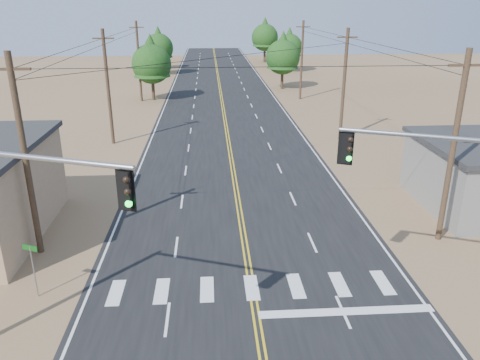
{
  "coord_description": "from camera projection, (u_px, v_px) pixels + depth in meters",
  "views": [
    {
      "loc": [
        -1.72,
        -9.8,
        11.91
      ],
      "look_at": [
        -0.23,
        12.45,
        3.5
      ],
      "focal_mm": 35.0,
      "sensor_mm": 36.0,
      "label": 1
    }
  ],
  "objects": [
    {
      "name": "tree_left_near",
      "position": [
        151.0,
        60.0,
        60.22
      ],
      "size": [
        5.08,
        5.08,
        8.47
      ],
      "color": "#3F2D1E",
      "rests_on": "ground"
    },
    {
      "name": "utility_pole_right_far",
      "position": [
        302.0,
        60.0,
        60.86
      ],
      "size": [
        1.8,
        0.3,
        10.0
      ],
      "color": "#4C3826",
      "rests_on": "ground"
    },
    {
      "name": "utility_pole_left_near",
      "position": [
        25.0,
        157.0,
        22.19
      ],
      "size": [
        1.8,
        0.3,
        10.0
      ],
      "color": "#4C3826",
      "rests_on": "ground"
    },
    {
      "name": "tree_right_far",
      "position": [
        265.0,
        35.0,
        100.01
      ],
      "size": [
        5.67,
        5.67,
        9.45
      ],
      "color": "#3F2D1E",
      "rests_on": "ground"
    },
    {
      "name": "road",
      "position": [
        229.0,
        147.0,
        41.46
      ],
      "size": [
        15.0,
        200.0,
        0.02
      ],
      "primitive_type": "cube",
      "color": "black",
      "rests_on": "ground"
    },
    {
      "name": "tree_left_far",
      "position": [
        159.0,
        46.0,
        90.45
      ],
      "size": [
        4.23,
        4.23,
        7.06
      ],
      "color": "#3F2D1E",
      "rests_on": "ground"
    },
    {
      "name": "street_sign",
      "position": [
        32.0,
        263.0,
        19.75
      ],
      "size": [
        0.7,
        0.3,
        2.49
      ],
      "rotation": [
        0.0,
        0.0,
        -0.38
      ],
      "color": "gray",
      "rests_on": "ground"
    },
    {
      "name": "signal_mast_right",
      "position": [
        474.0,
        201.0,
        16.81
      ],
      "size": [
        6.68,
        2.94,
        7.72
      ],
      "rotation": [
        0.0,
        0.0,
        -0.4
      ],
      "color": "gray",
      "rests_on": "ground"
    },
    {
      "name": "tree_left_mid",
      "position": [
        159.0,
        45.0,
        82.37
      ],
      "size": [
        5.05,
        5.05,
        8.42
      ],
      "color": "#3F2D1E",
      "rests_on": "ground"
    },
    {
      "name": "utility_pole_left_mid",
      "position": [
        108.0,
        87.0,
        40.87
      ],
      "size": [
        1.8,
        0.3,
        10.0
      ],
      "color": "#4C3826",
      "rests_on": "ground"
    },
    {
      "name": "tree_right_mid",
      "position": [
        289.0,
        44.0,
        86.22
      ],
      "size": [
        4.84,
        4.84,
        8.07
      ],
      "color": "#3F2D1E",
      "rests_on": "ground"
    },
    {
      "name": "utility_pole_right_near",
      "position": [
        453.0,
        148.0,
        23.51
      ],
      "size": [
        1.8,
        0.3,
        10.0
      ],
      "color": "#4C3826",
      "rests_on": "ground"
    },
    {
      "name": "tree_right_near",
      "position": [
        283.0,
        54.0,
        68.47
      ],
      "size": [
        5.01,
        5.01,
        8.36
      ],
      "color": "#3F2D1E",
      "rests_on": "ground"
    },
    {
      "name": "utility_pole_right_mid",
      "position": [
        344.0,
        84.0,
        42.19
      ],
      "size": [
        1.8,
        0.3,
        10.0
      ],
      "color": "#4C3826",
      "rests_on": "ground"
    },
    {
      "name": "signal_mast_left",
      "position": [
        8.0,
        219.0,
        15.32
      ],
      "size": [
        6.56,
        2.71,
        7.77
      ],
      "rotation": [
        0.0,
        0.0,
        -0.36
      ],
      "color": "gray",
      "rests_on": "ground"
    },
    {
      "name": "utility_pole_left_far",
      "position": [
        139.0,
        61.0,
        59.54
      ],
      "size": [
        1.8,
        0.3,
        10.0
      ],
      "color": "#4C3826",
      "rests_on": "ground"
    }
  ]
}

